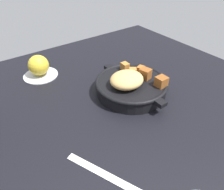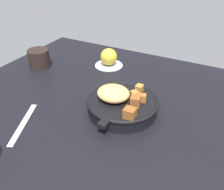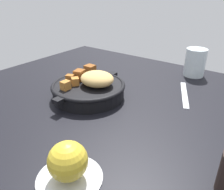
{
  "view_description": "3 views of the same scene",
  "coord_description": "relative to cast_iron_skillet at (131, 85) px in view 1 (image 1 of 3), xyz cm",
  "views": [
    {
      "loc": [
        -39.57,
        29.01,
        38.92
      ],
      "look_at": [
        -1.07,
        0.8,
        3.21
      ],
      "focal_mm": 34.13,
      "sensor_mm": 36.0,
      "label": 1
    },
    {
      "loc": [
        -53.95,
        -31.72,
        44.27
      ],
      "look_at": [
        1.66,
        -2.71,
        3.6
      ],
      "focal_mm": 38.26,
      "sensor_mm": 36.0,
      "label": 2
    },
    {
      "loc": [
        45.43,
        35.03,
        30.83
      ],
      "look_at": [
        2.51,
        3.33,
        4.68
      ],
      "focal_mm": 36.59,
      "sensor_mm": 36.0,
      "label": 3
    }
  ],
  "objects": [
    {
      "name": "cast_iron_skillet",
      "position": [
        0.0,
        0.0,
        0.0
      ],
      "size": [
        26.1,
        21.82,
        8.28
      ],
      "color": "black",
      "rests_on": "ground_plane"
    },
    {
      "name": "saucer_plate",
      "position": [
        26.44,
        18.57,
        -2.77
      ],
      "size": [
        11.68,
        11.68,
        0.6
      ],
      "primitive_type": "cylinder",
      "color": "#B7BABF",
      "rests_on": "ground_plane"
    },
    {
      "name": "red_apple",
      "position": [
        26.44,
        18.57,
        0.99
      ],
      "size": [
        6.92,
        6.92,
        6.92
      ],
      "primitive_type": "sphere",
      "color": "gold",
      "rests_on": "saucer_plate"
    },
    {
      "name": "butter_knife",
      "position": [
        -18.44,
        22.46,
        -2.89
      ],
      "size": [
        17.66,
        8.89,
        0.36
      ],
      "primitive_type": "cube",
      "rotation": [
        0.0,
        0.0,
        0.41
      ],
      "color": "silver",
      "rests_on": "ground_plane"
    },
    {
      "name": "ground_plane",
      "position": [
        0.3,
        7.0,
        -4.27
      ],
      "size": [
        90.98,
        101.87,
        2.4
      ],
      "primitive_type": "cube",
      "color": "black"
    }
  ]
}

